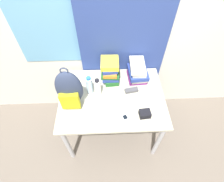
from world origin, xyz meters
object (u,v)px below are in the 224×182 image
(camera_pouch, at_px, (145,114))
(cell_phone, at_px, (125,117))
(sunglasses_case, at_px, (131,90))
(water_bottle, at_px, (89,85))
(sports_bottle, at_px, (98,88))
(book_stack_center, at_px, (138,71))
(book_stack_left, at_px, (110,70))
(backpack, at_px, (69,90))
(sunscreen_bottle, at_px, (125,101))

(camera_pouch, bearing_deg, cell_phone, -174.19)
(sunglasses_case, distance_m, camera_pouch, 0.34)
(water_bottle, xyz_separation_m, cell_phone, (0.37, -0.36, -0.10))
(sports_bottle, bearing_deg, cell_phone, -49.12)
(book_stack_center, height_order, water_bottle, water_bottle)
(book_stack_center, bearing_deg, sports_bottle, -153.19)
(book_stack_center, distance_m, camera_pouch, 0.54)
(book_stack_left, bearing_deg, sports_bottle, -121.28)
(backpack, relative_size, book_stack_center, 1.67)
(sunscreen_bottle, height_order, sunglasses_case, sunscreen_bottle)
(book_stack_left, relative_size, sunscreen_bottle, 1.78)
(sunglasses_case, bearing_deg, book_stack_center, 67.43)
(book_stack_left, height_order, sunglasses_case, book_stack_left)
(backpack, distance_m, sunscreen_bottle, 0.58)
(sports_bottle, distance_m, sunglasses_case, 0.39)
(book_stack_left, xyz_separation_m, camera_pouch, (0.33, -0.54, -0.10))
(cell_phone, xyz_separation_m, sunglasses_case, (0.10, 0.34, 0.01))
(sports_bottle, distance_m, sunscreen_bottle, 0.33)
(water_bottle, height_order, sunscreen_bottle, water_bottle)
(water_bottle, height_order, camera_pouch, water_bottle)
(camera_pouch, bearing_deg, sports_bottle, 148.02)
(backpack, distance_m, sunglasses_case, 0.69)
(sunglasses_case, bearing_deg, book_stack_left, 137.58)
(book_stack_left, height_order, cell_phone, book_stack_left)
(book_stack_center, relative_size, sunscreen_bottle, 1.92)
(water_bottle, height_order, sports_bottle, sports_bottle)
(water_bottle, xyz_separation_m, camera_pouch, (0.57, -0.34, -0.08))
(book_stack_left, relative_size, book_stack_center, 0.93)
(backpack, bearing_deg, book_stack_left, 39.85)
(backpack, xyz_separation_m, camera_pouch, (0.75, -0.19, -0.19))
(backpack, distance_m, camera_pouch, 0.80)
(cell_phone, xyz_separation_m, camera_pouch, (0.20, 0.02, 0.03))
(backpack, relative_size, book_stack_left, 1.79)
(book_stack_center, distance_m, cell_phone, 0.60)
(backpack, bearing_deg, sports_bottle, 21.83)
(backpack, bearing_deg, camera_pouch, -14.27)
(backpack, height_order, book_stack_center, backpack)
(book_stack_center, relative_size, cell_phone, 2.58)
(camera_pouch, bearing_deg, sunscreen_bottle, 144.96)
(book_stack_left, xyz_separation_m, sunglasses_case, (0.23, -0.21, -0.12))
(backpack, bearing_deg, sunglasses_case, 11.49)
(book_stack_left, relative_size, sports_bottle, 1.21)
(sports_bottle, xyz_separation_m, camera_pouch, (0.48, -0.30, -0.08))
(book_stack_left, bearing_deg, camera_pouch, -58.11)
(book_stack_center, bearing_deg, sunscreen_bottle, -114.60)
(sports_bottle, distance_m, camera_pouch, 0.57)
(water_bottle, distance_m, cell_phone, 0.52)
(book_stack_center, relative_size, sunglasses_case, 1.96)
(sunscreen_bottle, height_order, camera_pouch, sunscreen_bottle)
(sunglasses_case, bearing_deg, water_bottle, 178.01)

